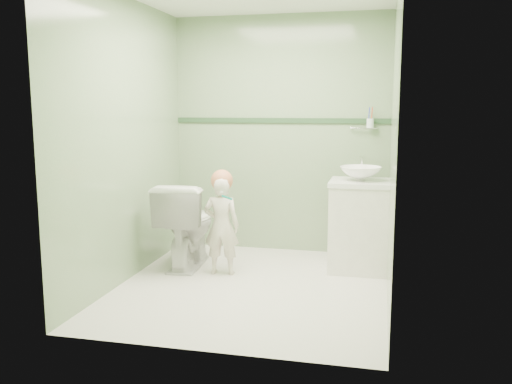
# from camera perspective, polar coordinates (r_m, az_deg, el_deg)

# --- Properties ---
(ground) EXTENTS (2.50, 2.50, 0.00)m
(ground) POSITION_cam_1_polar(r_m,az_deg,el_deg) (4.62, -0.43, -9.88)
(ground) COLOR silver
(ground) RESTS_ON ground
(room_shell) EXTENTS (2.50, 2.54, 2.40)m
(room_shell) POSITION_cam_1_polar(r_m,az_deg,el_deg) (4.39, -0.44, 5.13)
(room_shell) COLOR gray
(room_shell) RESTS_ON ground
(trim_stripe) EXTENTS (2.20, 0.02, 0.05)m
(trim_stripe) POSITION_cam_1_polar(r_m,az_deg,el_deg) (5.59, 2.54, 7.49)
(trim_stripe) COLOR #29482A
(trim_stripe) RESTS_ON room_shell
(vanity) EXTENTS (0.52, 0.50, 0.80)m
(vanity) POSITION_cam_1_polar(r_m,az_deg,el_deg) (5.08, 10.72, -3.63)
(vanity) COLOR silver
(vanity) RESTS_ON ground
(counter) EXTENTS (0.54, 0.52, 0.04)m
(counter) POSITION_cam_1_polar(r_m,az_deg,el_deg) (5.01, 10.85, 0.96)
(counter) COLOR white
(counter) RESTS_ON vanity
(basin) EXTENTS (0.37, 0.37, 0.13)m
(basin) POSITION_cam_1_polar(r_m,az_deg,el_deg) (4.99, 10.88, 1.91)
(basin) COLOR white
(basin) RESTS_ON counter
(faucet) EXTENTS (0.03, 0.13, 0.18)m
(faucet) POSITION_cam_1_polar(r_m,az_deg,el_deg) (5.17, 10.99, 3.04)
(faucet) COLOR silver
(faucet) RESTS_ON counter
(cup_holder) EXTENTS (0.26, 0.07, 0.21)m
(cup_holder) POSITION_cam_1_polar(r_m,az_deg,el_deg) (5.44, 11.78, 7.04)
(cup_holder) COLOR silver
(cup_holder) RESTS_ON room_shell
(toilet) EXTENTS (0.50, 0.81, 0.80)m
(toilet) POSITION_cam_1_polar(r_m,az_deg,el_deg) (5.15, -7.26, -3.35)
(toilet) COLOR white
(toilet) RESTS_ON ground
(toddler) EXTENTS (0.34, 0.23, 0.88)m
(toddler) POSITION_cam_1_polar(r_m,az_deg,el_deg) (4.87, -3.63, -3.55)
(toddler) COLOR silver
(toddler) RESTS_ON ground
(hair_cap) EXTENTS (0.20, 0.20, 0.20)m
(hair_cap) POSITION_cam_1_polar(r_m,az_deg,el_deg) (4.82, -3.59, 1.20)
(hair_cap) COLOR #C6744D
(hair_cap) RESTS_ON toddler
(teal_toothbrush) EXTENTS (0.11, 0.14, 0.08)m
(teal_toothbrush) POSITION_cam_1_polar(r_m,az_deg,el_deg) (4.68, -3.11, -0.52)
(teal_toothbrush) COLOR #018377
(teal_toothbrush) RESTS_ON toddler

